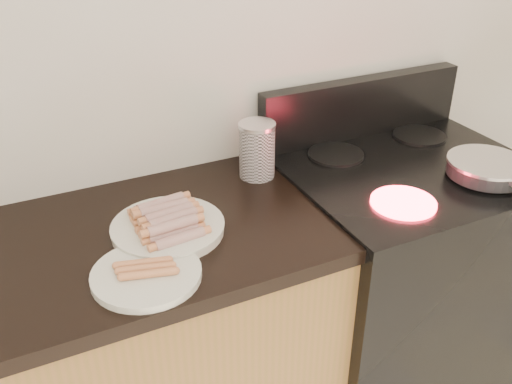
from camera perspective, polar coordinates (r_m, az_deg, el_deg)
name	(u,v)px	position (r m, az deg, el deg)	size (l,w,h in m)	color
wall_back	(123,46)	(1.62, -13.17, 14.02)	(4.00, 0.04, 2.60)	silver
stove	(394,283)	(2.07, 13.68, -8.81)	(0.76, 0.65, 0.91)	black
stove_panel	(362,107)	(2.00, 10.51, 8.37)	(0.76, 0.06, 0.20)	black
burner_near_left	(403,203)	(1.62, 14.51, -1.03)	(0.18, 0.18, 0.01)	#FF1E2D
burner_near_right	(495,177)	(1.84, 22.76, 1.37)	(0.18, 0.18, 0.01)	black
burner_far_left	(336,154)	(1.86, 7.99, 3.75)	(0.18, 0.18, 0.01)	black
burner_far_right	(419,136)	(2.05, 16.02, 5.44)	(0.18, 0.18, 0.01)	black
frying_pan	(487,168)	(1.82, 22.14, 2.25)	(0.23, 0.41, 0.05)	black
main_plate	(168,229)	(1.48, -8.79, -3.69)	(0.29, 0.29, 0.02)	white
side_plate	(146,275)	(1.34, -10.90, -8.11)	(0.25, 0.25, 0.02)	white
hotdog_pile	(167,218)	(1.47, -8.89, -2.61)	(0.13, 0.21, 0.05)	maroon
plain_sausages	(146,268)	(1.33, -10.98, -7.48)	(0.12, 0.10, 0.02)	#C86E49
canister	(257,150)	(1.70, 0.10, 4.23)	(0.11, 0.11, 0.17)	white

